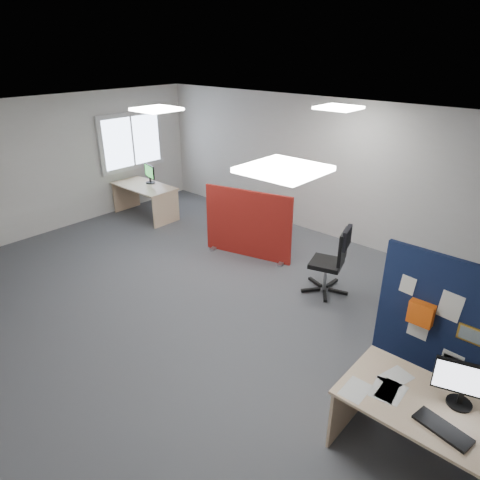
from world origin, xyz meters
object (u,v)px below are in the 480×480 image
Objects in this scene: red_divider at (248,225)px; monitor_second at (150,173)px; navy_divider at (477,348)px; monitor_main at (465,382)px; office_chair at (334,257)px; main_desk at (455,430)px; second_desk at (146,193)px.

red_divider is 3.61× the size of monitor_second.
red_divider reaches higher than monitor_second.
red_divider is (-4.12, 1.34, -0.24)m from navy_divider.
navy_divider reaches higher than monitor_main.
office_chair is at bearing 11.03° from monitor_second.
monitor_main is 1.09× the size of monitor_second.
monitor_main is at bearing -56.15° from office_chair.
monitor_main reaches higher than main_desk.
monitor_main is (-0.05, 0.14, 0.41)m from main_desk.
main_desk is 3.93× the size of monitor_main.
monitor_second is (-0.03, 0.17, 0.41)m from second_desk.
second_desk is at bearing 162.01° from office_chair.
monitor_main is at bearing -16.21° from second_desk.
second_desk is 4.86m from office_chair.
main_desk is 1.19× the size of red_divider.
monitor_main is 7.59m from monitor_second.
red_divider is at bearing 162.01° from navy_divider.
monitor_main is 0.33× the size of second_desk.
monitor_second is at bearing 145.13° from monitor_main.
navy_divider is 1.89× the size of office_chair.
navy_divider reaches higher than monitor_second.
second_desk is (-3.03, 0.03, -0.07)m from red_divider.
main_desk is 1.29× the size of second_desk.
monitor_second reaches higher than office_chair.
navy_divider is 1.38× the size of second_desk.
monitor_second is at bearing 161.92° from red_divider.
monitor_second is 0.41× the size of office_chair.
office_chair is at bearing 122.71° from monitor_main.
second_desk is at bearing -66.53° from monitor_second.
office_chair reaches higher than second_desk.
main_desk is at bearing -57.53° from office_chair.
main_desk is at bearing -17.12° from second_desk.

